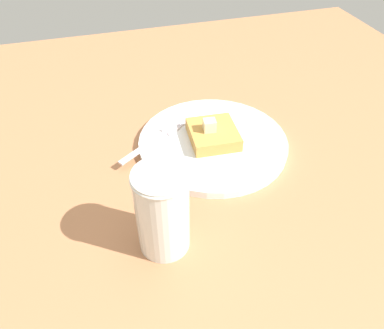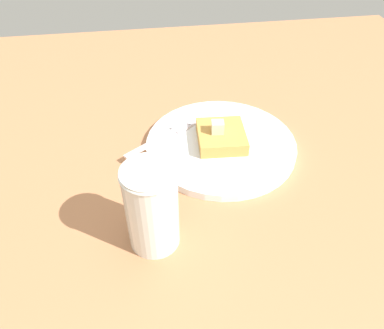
% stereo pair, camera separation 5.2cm
% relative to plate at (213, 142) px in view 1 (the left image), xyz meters
% --- Properties ---
extents(table_surface, '(1.23, 1.23, 0.03)m').
position_rel_plate_xyz_m(table_surface, '(-0.05, -0.10, -0.02)').
color(table_surface, '#AA6E47').
rests_on(table_surface, ground).
extents(plate, '(0.24, 0.24, 0.01)m').
position_rel_plate_xyz_m(plate, '(0.00, 0.00, 0.00)').
color(plate, white).
rests_on(plate, table_surface).
extents(toast_slice_center, '(0.08, 0.09, 0.02)m').
position_rel_plate_xyz_m(toast_slice_center, '(-0.00, -0.00, 0.02)').
color(toast_slice_center, '#C68D40').
rests_on(toast_slice_center, plate).
extents(butter_pat_primary, '(0.02, 0.02, 0.02)m').
position_rel_plate_xyz_m(butter_pat_primary, '(-0.01, -0.00, 0.04)').
color(butter_pat_primary, beige).
rests_on(butter_pat_primary, toast_slice_center).
extents(fork, '(0.14, 0.10, 0.00)m').
position_rel_plate_xyz_m(fork, '(-0.08, 0.03, 0.01)').
color(fork, silver).
rests_on(fork, plate).
extents(syrup_jar, '(0.07, 0.07, 0.12)m').
position_rel_plate_xyz_m(syrup_jar, '(-0.12, -0.17, 0.05)').
color(syrup_jar, '#461C0E').
rests_on(syrup_jar, table_surface).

